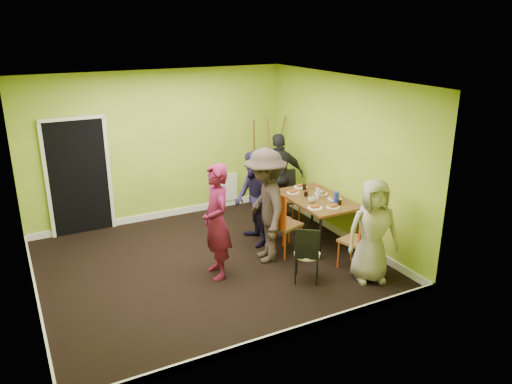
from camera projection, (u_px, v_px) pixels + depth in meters
The scene contains 28 objects.
ground at pixel (209, 264), 7.82m from camera, with size 5.00×5.00×0.00m, color black.
room_walls at pixel (204, 204), 7.53m from camera, with size 5.04×4.54×2.82m.
dining_table at pixel (317, 201), 8.51m from camera, with size 0.90×1.50×0.75m.
chair_left_far at pixel (272, 214), 8.37m from camera, with size 0.47×0.46×0.95m.
chair_left_near at pixel (281, 220), 7.93m from camera, with size 0.56×0.56×1.09m.
chair_back_end at pixel (286, 185), 9.38m from camera, with size 0.46×0.52×0.96m.
chair_front_end at pixel (360, 237), 7.46m from camera, with size 0.50×0.50×0.98m.
chair_bentwood at pixel (307, 252), 7.12m from camera, with size 0.47×0.48×0.87m.
easel at pixel (267, 163), 10.01m from camera, with size 0.74×0.69×1.85m.
plate_near_left at pixel (293, 193), 8.74m from camera, with size 0.22×0.22×0.01m, color white.
plate_near_right at pixel (315, 208), 8.03m from camera, with size 0.24×0.24×0.01m, color white.
plate_far_back at pixel (301, 187), 9.04m from camera, with size 0.25×0.25×0.01m, color white.
plate_far_front at pixel (333, 207), 8.06m from camera, with size 0.21×0.21×0.01m, color white.
plate_wall_back at pixel (321, 194), 8.69m from camera, with size 0.23×0.23×0.01m, color white.
plate_wall_front at pixel (335, 199), 8.43m from camera, with size 0.24×0.24×0.01m, color white.
thermos at pixel (318, 192), 8.45m from camera, with size 0.07×0.07×0.21m, color white.
blue_bottle at pixel (336, 197), 8.26m from camera, with size 0.08×0.08×0.18m, color #1731B1.
orange_bottle at pixel (305, 193), 8.63m from camera, with size 0.03×0.03×0.08m, color #EE5316.
glass_mid at pixel (306, 194), 8.57m from camera, with size 0.07×0.07×0.08m, color black.
glass_back at pixel (304, 187), 8.90m from camera, with size 0.07×0.07×0.11m, color black.
glass_front at pixel (340, 202), 8.17m from camera, with size 0.06×0.06×0.08m, color black.
cup_a at pixel (311, 200), 8.26m from camera, with size 0.12×0.12×0.10m, color white.
cup_b at pixel (321, 193), 8.61m from camera, with size 0.09×0.09×0.09m, color white.
person_standing at pixel (216, 222), 7.20m from camera, with size 0.63×0.41×1.72m, color #5E1031.
person_left_far at pixel (255, 199), 8.29m from camera, with size 0.78×0.61×1.61m, color black.
person_left_near at pixel (265, 206), 7.68m from camera, with size 1.17×0.67×1.81m, color #2F241F.
person_back_end at pixel (279, 177), 9.41m from camera, with size 0.97×0.40×1.65m, color black.
person_front_end at pixel (373, 231), 7.12m from camera, with size 0.75×0.49×1.53m, color gray.
Camera 1 is at (-2.59, -6.58, 3.60)m, focal length 35.00 mm.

